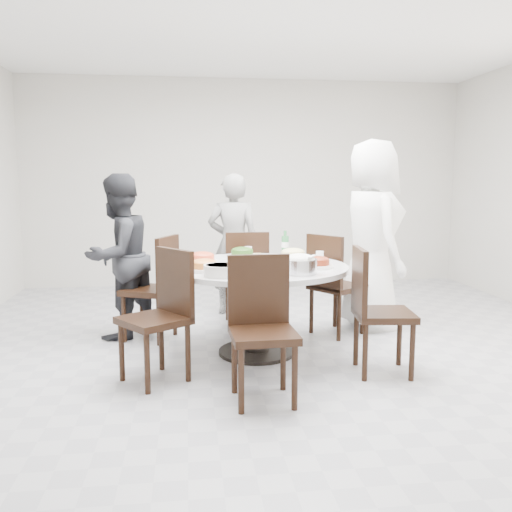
{
  "coord_description": "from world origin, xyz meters",
  "views": [
    {
      "loc": [
        -0.81,
        -4.47,
        1.44
      ],
      "look_at": [
        -0.26,
        -0.06,
        0.82
      ],
      "focal_mm": 38.0,
      "sensor_mm": 36.0,
      "label": 1
    }
  ],
  "objects": [
    {
      "name": "diner_right",
      "position": [
        0.96,
        0.58,
        0.92
      ],
      "size": [
        0.68,
        0.95,
        1.83
      ],
      "primitive_type": "imported",
      "rotation": [
        0.0,
        0.0,
        1.68
      ],
      "color": "white",
      "rests_on": "floor"
    },
    {
      "name": "diner_middle",
      "position": [
        -0.33,
        1.29,
        0.76
      ],
      "size": [
        0.61,
        0.46,
        1.52
      ],
      "primitive_type": "imported",
      "rotation": [
        0.0,
        0.0,
        2.95
      ],
      "color": "black",
      "rests_on": "floor"
    },
    {
      "name": "chair_n",
      "position": [
        -0.25,
        0.84,
        0.47
      ],
      "size": [
        0.42,
        0.42,
        0.95
      ],
      "primitive_type": "cube",
      "rotation": [
        0.0,
        0.0,
        3.14
      ],
      "color": "black",
      "rests_on": "floor"
    },
    {
      "name": "chair_sw",
      "position": [
        -1.07,
        -0.65,
        0.47
      ],
      "size": [
        0.59,
        0.59,
        0.95
      ],
      "primitive_type": "cube",
      "rotation": [
        0.0,
        0.0,
        5.34
      ],
      "color": "black",
      "rests_on": "floor"
    },
    {
      "name": "dining_table",
      "position": [
        -0.26,
        -0.11,
        0.38
      ],
      "size": [
        1.5,
        1.5,
        0.75
      ],
      "primitive_type": "cylinder",
      "color": "silver",
      "rests_on": "floor"
    },
    {
      "name": "floor",
      "position": [
        0.0,
        0.0,
        0.0
      ],
      "size": [
        6.0,
        6.0,
        0.01
      ],
      "primitive_type": "cube",
      "color": "#ACACB1",
      "rests_on": "ground"
    },
    {
      "name": "chair_s",
      "position": [
        -0.34,
        -1.1,
        0.47
      ],
      "size": [
        0.44,
        0.44,
        0.95
      ],
      "primitive_type": "cube",
      "rotation": [
        0.0,
        0.0,
        6.32
      ],
      "color": "black",
      "rests_on": "floor"
    },
    {
      "name": "diner_left",
      "position": [
        -1.45,
        0.55,
        0.75
      ],
      "size": [
        0.89,
        0.93,
        1.5
      ],
      "primitive_type": "imported",
      "rotation": [
        0.0,
        0.0,
        4.08
      ],
      "color": "black",
      "rests_on": "floor"
    },
    {
      "name": "beverage_bottle",
      "position": [
        0.08,
        0.44,
        0.87
      ],
      "size": [
        0.07,
        0.07,
        0.23
      ],
      "primitive_type": "cylinder",
      "color": "#317A42",
      "rests_on": "dining_table"
    },
    {
      "name": "tea_cups",
      "position": [
        -0.26,
        0.48,
        0.79
      ],
      "size": [
        0.07,
        0.07,
        0.08
      ],
      "primitive_type": "cylinder",
      "color": "white",
      "rests_on": "dining_table"
    },
    {
      "name": "dish_pale",
      "position": [
        0.11,
        0.21,
        0.79
      ],
      "size": [
        0.27,
        0.27,
        0.07
      ],
      "primitive_type": "cylinder",
      "color": "white",
      "rests_on": "dining_table"
    },
    {
      "name": "dish_greens",
      "position": [
        -0.33,
        0.37,
        0.78
      ],
      "size": [
        0.25,
        0.25,
        0.07
      ],
      "primitive_type": "cylinder",
      "color": "white",
      "rests_on": "dining_table"
    },
    {
      "name": "wall_back",
      "position": [
        0.0,
        3.0,
        1.4
      ],
      "size": [
        6.0,
        0.01,
        2.8
      ],
      "primitive_type": "cube",
      "color": "beige",
      "rests_on": "ground"
    },
    {
      "name": "dish_tofu",
      "position": [
        -0.7,
        -0.35,
        0.78
      ],
      "size": [
        0.26,
        0.26,
        0.07
      ],
      "primitive_type": "cylinder",
      "color": "white",
      "rests_on": "dining_table"
    },
    {
      "name": "chopsticks",
      "position": [
        -0.26,
        0.55,
        0.76
      ],
      "size": [
        0.24,
        0.04,
        0.01
      ],
      "primitive_type": null,
      "color": "tan",
      "rests_on": "dining_table"
    },
    {
      "name": "wall_front",
      "position": [
        0.0,
        -3.0,
        1.4
      ],
      "size": [
        6.0,
        0.01,
        2.8
      ],
      "primitive_type": "cube",
      "color": "beige",
      "rests_on": "ground"
    },
    {
      "name": "chair_se",
      "position": [
        0.63,
        -0.69,
        0.47
      ],
      "size": [
        0.47,
        0.47,
        0.95
      ],
      "primitive_type": "cube",
      "rotation": [
        0.0,
        0.0,
        7.74
      ],
      "color": "black",
      "rests_on": "floor"
    },
    {
      "name": "dish_redbrown",
      "position": [
        0.2,
        -0.3,
        0.78
      ],
      "size": [
        0.26,
        0.26,
        0.06
      ],
      "primitive_type": "cylinder",
      "color": "white",
      "rests_on": "dining_table"
    },
    {
      "name": "ceiling",
      "position": [
        0.0,
        0.0,
        2.8
      ],
      "size": [
        6.0,
        6.0,
        0.01
      ],
      "primitive_type": "cube",
      "color": "white",
      "rests_on": "ground"
    },
    {
      "name": "chair_ne",
      "position": [
        0.57,
        0.39,
        0.47
      ],
      "size": [
        0.58,
        0.58,
        0.95
      ],
      "primitive_type": "cube",
      "rotation": [
        0.0,
        0.0,
        2.16
      ],
      "color": "black",
      "rests_on": "floor"
    },
    {
      "name": "chair_nw",
      "position": [
        -1.17,
        0.44,
        0.47
      ],
      "size": [
        0.55,
        0.55,
        0.95
      ],
      "primitive_type": "cube",
      "rotation": [
        0.0,
        0.0,
        4.31
      ],
      "color": "black",
      "rests_on": "floor"
    },
    {
      "name": "dish_orange",
      "position": [
        -0.7,
        0.07,
        0.79
      ],
      "size": [
        0.27,
        0.27,
        0.07
      ],
      "primitive_type": "cylinder",
      "color": "white",
      "rests_on": "dining_table"
    },
    {
      "name": "rice_bowl",
      "position": [
        0.01,
        -0.55,
        0.81
      ],
      "size": [
        0.26,
        0.26,
        0.11
      ],
      "primitive_type": "cylinder",
      "color": "silver",
      "rests_on": "dining_table"
    },
    {
      "name": "soup_bowl",
      "position": [
        -0.57,
        -0.57,
        0.79
      ],
      "size": [
        0.27,
        0.27,
        0.08
      ],
      "primitive_type": "cylinder",
      "color": "white",
      "rests_on": "dining_table"
    }
  ]
}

